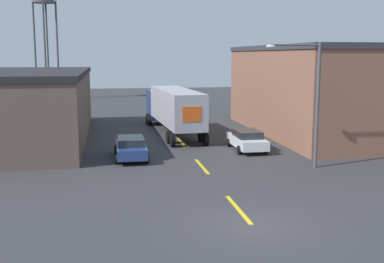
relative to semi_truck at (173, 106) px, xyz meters
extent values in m
plane|color=#333335|center=(0.06, -22.83, -2.28)|extent=(160.00, 160.00, 0.00)
cube|color=gold|center=(0.06, -20.81, -2.27)|extent=(0.20, 3.91, 0.01)
cube|color=gold|center=(0.06, -12.63, -2.27)|extent=(0.20, 3.91, 0.01)
cube|color=gold|center=(0.06, -4.45, -2.27)|extent=(0.20, 3.91, 0.01)
cube|color=brown|center=(-11.78, -1.13, 0.22)|extent=(9.32, 21.57, 5.00)
cube|color=#232326|center=(-11.78, -1.13, 2.92)|extent=(9.52, 21.77, 0.40)
cube|color=brown|center=(12.30, -1.90, 1.20)|extent=(10.12, 20.37, 6.97)
cube|color=#333338|center=(12.30, -1.90, 4.89)|extent=(10.32, 20.57, 0.40)
cube|color=navy|center=(-0.36, 5.73, -0.42)|extent=(2.55, 3.12, 2.73)
cube|color=#A8A8B2|center=(0.09, -1.50, 0.16)|extent=(3.17, 11.04, 2.71)
cube|color=#E55619|center=(0.44, -6.95, 0.16)|extent=(1.37, 0.12, 1.09)
cylinder|color=black|center=(0.85, 6.18, -1.79)|extent=(0.34, 1.00, 0.99)
cylinder|color=black|center=(-1.63, 6.02, -1.79)|extent=(0.34, 1.00, 0.99)
cylinder|color=black|center=(0.93, 4.99, -1.79)|extent=(0.34, 1.00, 0.99)
cylinder|color=black|center=(-1.55, 4.83, -1.79)|extent=(0.34, 1.00, 0.99)
cylinder|color=black|center=(1.54, -4.66, -1.79)|extent=(0.34, 1.00, 0.99)
cylinder|color=black|center=(-0.94, -4.82, -1.79)|extent=(0.34, 1.00, 0.99)
cylinder|color=black|center=(1.63, -6.06, -1.79)|extent=(0.34, 1.00, 0.99)
cylinder|color=black|center=(-0.85, -6.22, -1.79)|extent=(0.34, 1.00, 0.99)
cube|color=navy|center=(-4.00, -9.67, -1.66)|extent=(1.84, 4.68, 0.64)
cube|color=#23282D|center=(-4.00, -9.81, -1.10)|extent=(1.62, 2.43, 0.47)
cylinder|color=black|center=(-3.08, -8.21, -1.98)|extent=(0.22, 0.60, 0.60)
cylinder|color=black|center=(-4.92, -8.21, -1.98)|extent=(0.22, 0.60, 0.60)
cylinder|color=black|center=(-3.08, -11.12, -1.98)|extent=(0.22, 0.60, 0.60)
cylinder|color=black|center=(-4.92, -11.12, -1.98)|extent=(0.22, 0.60, 0.60)
cube|color=silver|center=(4.12, -8.19, -1.66)|extent=(1.84, 4.68, 0.64)
cube|color=#23282D|center=(4.12, -8.33, -1.10)|extent=(1.62, 2.43, 0.47)
cylinder|color=black|center=(5.04, -6.74, -1.98)|extent=(0.22, 0.60, 0.60)
cylinder|color=black|center=(3.20, -6.74, -1.98)|extent=(0.22, 0.60, 0.60)
cylinder|color=black|center=(5.04, -9.64, -1.98)|extent=(0.22, 0.60, 0.60)
cylinder|color=black|center=(3.20, -9.64, -1.98)|extent=(0.22, 0.60, 0.60)
cylinder|color=#47474C|center=(-12.53, 34.28, 4.92)|extent=(0.28, 0.28, 14.40)
cylinder|color=#47474C|center=(-14.13, 35.88, 4.92)|extent=(0.28, 0.28, 14.40)
cylinder|color=#47474C|center=(-15.73, 34.28, 4.92)|extent=(0.28, 0.28, 14.40)
cylinder|color=#47474C|center=(-14.13, 32.68, 4.92)|extent=(0.28, 0.28, 14.40)
cylinder|color=#4C4C51|center=(-14.13, 34.28, 11.92)|extent=(3.48, 3.48, 0.30)
cylinder|color=#4C4C51|center=(6.61, -14.04, 1.37)|extent=(0.20, 0.20, 7.30)
cylinder|color=#4C4C51|center=(5.15, -14.04, 4.87)|extent=(2.92, 0.11, 0.11)
ellipsoid|color=silver|center=(3.69, -14.04, 4.77)|extent=(0.56, 0.32, 0.22)
camera|label=1|loc=(-5.36, -40.14, 4.30)|focal=45.00mm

